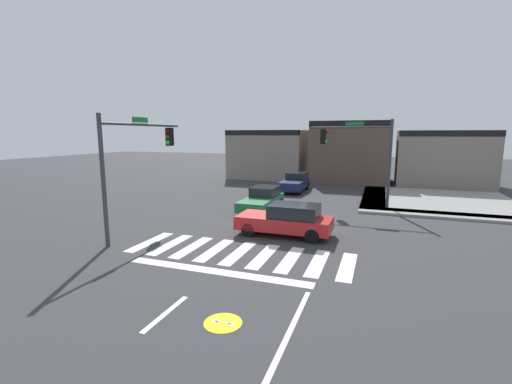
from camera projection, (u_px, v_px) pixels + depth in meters
ground_plane at (272, 225)px, 17.98m from camera, size 120.00×120.00×0.00m
crosswalk_near at (239, 253)px, 13.80m from camera, size 8.95×2.88×0.01m
bike_detector_marking at (223, 323)px, 8.70m from camera, size 0.98×0.98×0.01m
curb_corner_northeast at (430, 202)px, 23.86m from camera, size 10.00×10.60×0.15m
storefront_row at (352, 154)px, 34.30m from camera, size 24.27×6.31×5.88m
traffic_signal_northeast at (359, 148)px, 21.60m from camera, size 4.93×0.32×5.56m
traffic_signal_southwest at (137, 152)px, 16.04m from camera, size 0.32×5.73×5.51m
car_red at (287, 220)px, 16.10m from camera, size 4.36×1.83×1.49m
car_green at (262, 199)px, 21.30m from camera, size 1.70×4.33×1.42m
car_navy at (295, 182)px, 28.55m from camera, size 1.71×4.26×1.50m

